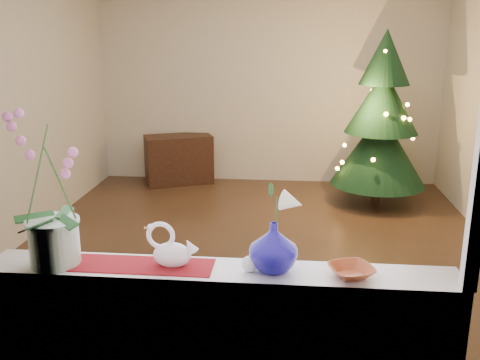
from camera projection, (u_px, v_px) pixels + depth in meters
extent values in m
plane|color=#392517|center=(254.00, 251.00, 4.99)|extent=(5.00, 5.00, 0.00)
cube|color=beige|center=(268.00, 81.00, 7.03)|extent=(4.50, 0.10, 2.70)
cube|color=beige|center=(214.00, 188.00, 2.23)|extent=(4.50, 0.10, 2.70)
cube|color=beige|center=(8.00, 104.00, 4.84)|extent=(0.10, 5.00, 2.70)
cube|color=white|center=(219.00, 273.00, 2.48)|extent=(2.20, 0.26, 0.04)
cube|color=maroon|center=(139.00, 265.00, 2.51)|extent=(0.70, 0.20, 0.01)
imported|color=#0F086C|center=(273.00, 243.00, 2.42)|extent=(0.27, 0.27, 0.27)
sphere|color=silver|center=(250.00, 264.00, 2.43)|extent=(0.10, 0.10, 0.08)
imported|color=#973D1F|center=(351.00, 272.00, 2.39)|extent=(0.22, 0.22, 0.04)
cube|color=black|center=(179.00, 159.00, 7.17)|extent=(0.96, 0.74, 0.65)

